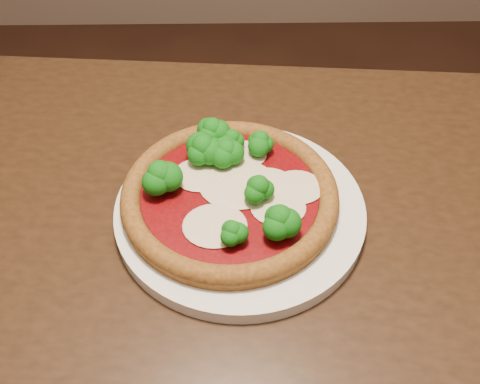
{
  "coord_description": "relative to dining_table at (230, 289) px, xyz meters",
  "views": [
    {
      "loc": [
        -0.11,
        -0.24,
        1.24
      ],
      "look_at": [
        -0.1,
        0.19,
        0.79
      ],
      "focal_mm": 40.0,
      "sensor_mm": 36.0,
      "label": 1
    }
  ],
  "objects": [
    {
      "name": "plate",
      "position": [
        0.01,
        0.04,
        0.11
      ],
      "size": [
        0.3,
        0.3,
        0.02
      ],
      "primitive_type": "cylinder",
      "color": "white",
      "rests_on": "dining_table"
    },
    {
      "name": "pizza",
      "position": [
        0.0,
        0.05,
        0.14
      ],
      "size": [
        0.26,
        0.26,
        0.06
      ],
      "rotation": [
        0.0,
        0.0,
        -0.02
      ],
      "color": "brown",
      "rests_on": "plate"
    },
    {
      "name": "dining_table",
      "position": [
        0.0,
        0.0,
        0.0
      ],
      "size": [
        1.29,
        0.82,
        0.75
      ],
      "rotation": [
        0.0,
        0.0,
        -0.08
      ],
      "color": "black",
      "rests_on": "floor"
    }
  ]
}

